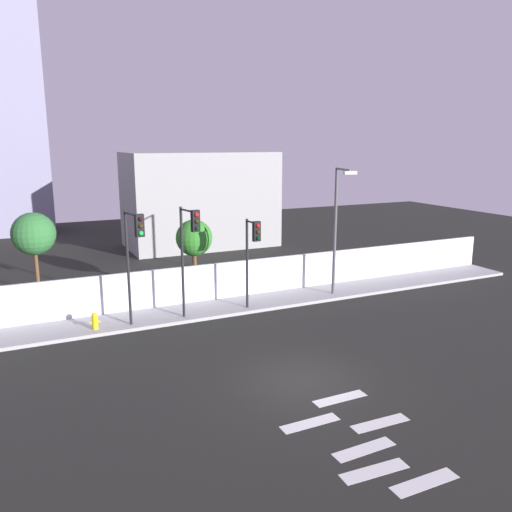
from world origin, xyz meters
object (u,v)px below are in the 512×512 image
Objects in this scene: roadside_tree_midleft at (194,239)px; traffic_light_left at (189,240)px; roadside_tree_leftmost at (34,234)px; street_lamp_curbside at (337,221)px; traffic_light_right at (252,245)px; fire_hydrant at (95,320)px; traffic_light_center at (134,245)px.

traffic_light_left is at bearing -111.24° from roadside_tree_midleft.
roadside_tree_midleft is (7.38, -0.00, -0.77)m from roadside_tree_leftmost.
traffic_light_left is 7.94m from street_lamp_curbside.
street_lamp_curbside is at bearing -12.56° from roadside_tree_leftmost.
traffic_light_right is 0.66× the size of street_lamp_curbside.
roadside_tree_midleft is at bearing 114.58° from traffic_light_right.
roadside_tree_leftmost reaches higher than roadside_tree_midleft.
roadside_tree_leftmost is at bearing 180.00° from roadside_tree_midleft.
traffic_light_left reaches higher than traffic_light_right.
street_lamp_curbside is 1.60× the size of roadside_tree_midleft.
traffic_light_left reaches higher than fire_hydrant.
fire_hydrant is 6.69m from roadside_tree_midleft.
traffic_light_left reaches higher than roadside_tree_leftmost.
traffic_light_right is 5.80× the size of fire_hydrant.
traffic_light_right is at bearing -174.87° from street_lamp_curbside.
traffic_light_center is at bearing -176.15° from street_lamp_curbside.
street_lamp_curbside reaches higher than traffic_light_right.
roadside_tree_leftmost is (-8.99, 3.52, 0.61)m from traffic_light_right.
traffic_light_center is at bearing -178.42° from traffic_light_left.
traffic_light_center reaches higher than traffic_light_right.
roadside_tree_midleft is (-6.47, 3.08, -0.90)m from street_lamp_curbside.
roadside_tree_leftmost is (-1.96, 2.98, 3.32)m from fire_hydrant.
traffic_light_center is at bearing -177.30° from traffic_light_right.
traffic_light_right is at bearing -65.42° from roadside_tree_midleft.
fire_hydrant is 0.18× the size of roadside_tree_midleft.
street_lamp_curbside reaches higher than traffic_light_center.
street_lamp_curbside reaches higher than fire_hydrant.
fire_hydrant is at bearing -151.20° from roadside_tree_midleft.
traffic_light_right is at bearing 3.56° from traffic_light_left.
traffic_light_center reaches higher than roadside_tree_leftmost.
traffic_light_center is 3.69m from fire_hydrant.
roadside_tree_midleft is (-1.61, 3.52, -0.17)m from traffic_light_right.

